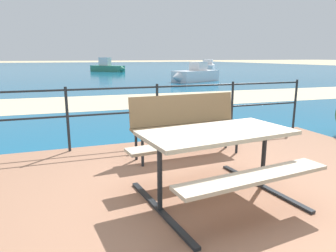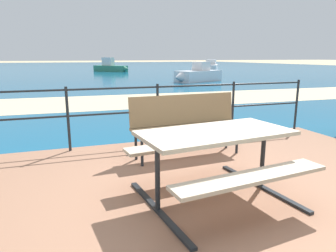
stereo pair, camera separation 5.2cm
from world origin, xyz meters
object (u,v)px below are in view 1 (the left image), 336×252
boat_far (208,67)px  boat_mid (108,67)px  park_bench (186,119)px  boat_near (195,75)px  picnic_table (217,147)px

boat_far → boat_mid: bearing=-77.5°
park_bench → boat_near: bearing=61.8°
park_bench → boat_near: boat_near is taller
boat_mid → boat_near: bearing=-27.1°
boat_mid → picnic_table: bearing=-45.6°
picnic_table → boat_far: bearing=56.6°
boat_near → picnic_table: bearing=42.2°
boat_far → picnic_table: bearing=4.0°
picnic_table → boat_near: bearing=59.5°
picnic_table → boat_far: boat_far is taller
picnic_table → boat_far: (13.39, 26.71, -0.18)m
picnic_table → boat_mid: 30.16m
picnic_table → boat_mid: size_ratio=0.44×
boat_near → boat_far: 13.51m
picnic_table → boat_near: size_ratio=0.46×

